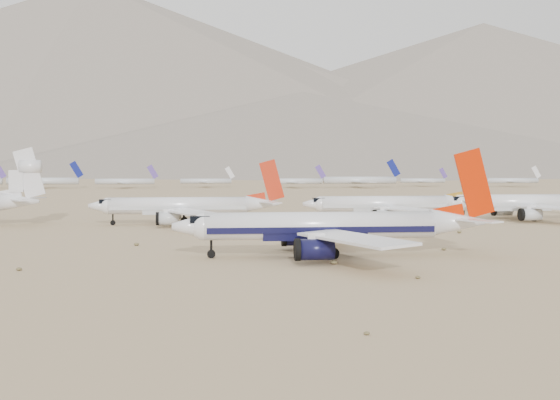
# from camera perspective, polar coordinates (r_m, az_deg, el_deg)

# --- Properties ---
(ground) EXTENTS (7000.00, 7000.00, 0.00)m
(ground) POSITION_cam_1_polar(r_m,az_deg,el_deg) (120.22, 2.33, -4.36)
(ground) COLOR #997C59
(ground) RESTS_ON ground
(main_airliner) EXTENTS (51.05, 49.87, 18.02)m
(main_airliner) POSITION_cam_1_polar(r_m,az_deg,el_deg) (116.05, 4.42, -2.17)
(main_airliner) COLOR white
(main_airliner) RESTS_ON ground
(row2_navy_widebody) EXTENTS (47.35, 46.31, 16.85)m
(row2_navy_widebody) POSITION_cam_1_polar(r_m,az_deg,el_deg) (200.73, 19.73, -0.23)
(row2_navy_widebody) COLOR white
(row2_navy_widebody) RESTS_ON ground
(row2_gold_tail) EXTENTS (45.39, 44.39, 16.16)m
(row2_gold_tail) POSITION_cam_1_polar(r_m,az_deg,el_deg) (187.90, 9.03, -0.35)
(row2_gold_tail) COLOR white
(row2_gold_tail) RESTS_ON ground
(row2_orange_tail) EXTENTS (46.14, 45.13, 16.46)m
(row2_orange_tail) POSITION_cam_1_polar(r_m,az_deg,el_deg) (177.54, -7.63, -0.51)
(row2_orange_tail) COLOR white
(row2_orange_tail) RESTS_ON ground
(distant_storage_row) EXTENTS (475.31, 55.47, 15.82)m
(distant_storage_row) POSITION_cam_1_polar(r_m,az_deg,el_deg) (441.58, -7.92, 1.54)
(distant_storage_row) COLOR silver
(distant_storage_row) RESTS_ON ground
(mountain_range) EXTENTS (7354.00, 3024.00, 470.00)m
(mountain_range) POSITION_cam_1_polar(r_m,az_deg,el_deg) (1776.79, -3.13, 8.65)
(mountain_range) COLOR slate
(mountain_range) RESTS_ON ground
(foothills) EXTENTS (4637.50, 1395.00, 155.00)m
(foothills) POSITION_cam_1_polar(r_m,az_deg,el_deg) (1334.89, 18.18, 5.07)
(foothills) COLOR slate
(foothills) RESTS_ON ground
(desert_scrub) EXTENTS (261.14, 121.67, 0.65)m
(desert_scrub) POSITION_cam_1_polar(r_m,az_deg,el_deg) (91.36, 12.03, -6.58)
(desert_scrub) COLOR brown
(desert_scrub) RESTS_ON ground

